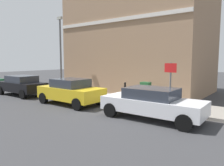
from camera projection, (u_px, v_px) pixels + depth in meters
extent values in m
plane|color=#38383A|center=(130.00, 111.00, 10.83)|extent=(80.00, 80.00, 0.00)
cube|color=gray|center=(76.00, 93.00, 15.97)|extent=(2.59, 30.00, 0.15)
cube|color=#937256|center=(139.00, 40.00, 17.65)|extent=(6.78, 10.88, 8.43)
cube|color=silver|center=(114.00, 20.00, 14.83)|extent=(0.12, 10.88, 0.24)
cube|color=silver|center=(152.00, 105.00, 9.33)|extent=(1.84, 4.47, 0.60)
cube|color=#2D333D|center=(151.00, 93.00, 9.30)|extent=(1.58, 2.18, 0.47)
cylinder|color=black|center=(110.00, 110.00, 9.69)|extent=(0.23, 0.64, 0.64)
cylinder|color=black|center=(129.00, 104.00, 11.00)|extent=(0.23, 0.64, 0.64)
cylinder|color=black|center=(184.00, 123.00, 7.73)|extent=(0.23, 0.64, 0.64)
cylinder|color=black|center=(197.00, 114.00, 9.04)|extent=(0.23, 0.64, 0.64)
cube|color=gold|center=(71.00, 93.00, 12.44)|extent=(1.83, 3.99, 0.69)
cube|color=#2D333D|center=(71.00, 83.00, 12.37)|extent=(1.60, 1.88, 0.50)
cylinder|color=black|center=(43.00, 98.00, 12.67)|extent=(0.22, 0.64, 0.64)
cylinder|color=black|center=(66.00, 94.00, 14.02)|extent=(0.22, 0.64, 0.64)
cylinder|color=black|center=(77.00, 104.00, 10.93)|extent=(0.22, 0.64, 0.64)
cylinder|color=black|center=(99.00, 99.00, 12.28)|extent=(0.22, 0.64, 0.64)
cube|color=black|center=(22.00, 86.00, 15.56)|extent=(1.76, 4.09, 0.66)
cube|color=#2D333D|center=(22.00, 79.00, 15.47)|extent=(1.53, 2.11, 0.48)
cylinder|color=black|center=(1.00, 90.00, 15.84)|extent=(0.23, 0.64, 0.64)
cylinder|color=black|center=(21.00, 88.00, 17.11)|extent=(0.23, 0.64, 0.64)
cylinder|color=black|center=(23.00, 94.00, 14.07)|extent=(0.23, 0.64, 0.64)
cylinder|color=black|center=(44.00, 91.00, 15.34)|extent=(0.23, 0.64, 0.64)
cylinder|color=black|center=(2.00, 85.00, 19.25)|extent=(0.23, 0.64, 0.64)
cube|color=#1E4C28|center=(145.00, 92.00, 12.42)|extent=(0.40, 0.55, 1.15)
cube|color=#333333|center=(145.00, 101.00, 12.48)|extent=(0.46, 0.61, 0.08)
cylinder|color=black|center=(125.00, 91.00, 13.43)|extent=(0.12, 0.12, 0.95)
sphere|color=black|center=(125.00, 83.00, 13.37)|extent=(0.14, 0.14, 0.14)
cylinder|color=black|center=(89.00, 90.00, 13.68)|extent=(0.12, 0.12, 0.95)
sphere|color=black|center=(89.00, 83.00, 13.62)|extent=(0.14, 0.14, 0.14)
cylinder|color=#59595B|center=(170.00, 86.00, 10.35)|extent=(0.08, 0.08, 2.30)
cube|color=white|center=(171.00, 68.00, 10.24)|extent=(0.03, 0.56, 0.40)
cube|color=red|center=(171.00, 68.00, 10.22)|extent=(0.01, 0.60, 0.44)
cylinder|color=#59595B|center=(61.00, 56.00, 16.74)|extent=(0.14, 0.14, 5.50)
cube|color=#A5A599|center=(60.00, 18.00, 16.42)|extent=(0.20, 0.44, 0.20)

